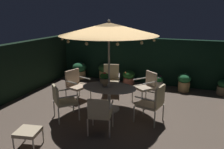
{
  "coord_description": "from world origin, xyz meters",
  "views": [
    {
      "loc": [
        2.02,
        -5.67,
        2.85
      ],
      "look_at": [
        -0.26,
        0.41,
        1.04
      ],
      "focal_mm": 35.67,
      "sensor_mm": 36.0,
      "label": 1
    }
  ],
  "objects_px": {
    "patio_chair_east": "(100,112)",
    "patio_umbrella": "(109,29)",
    "patio_chair_north": "(76,83)",
    "potted_plant_right_far": "(129,77)",
    "potted_plant_back_right": "(105,71)",
    "centerpiece_planter": "(105,78)",
    "ottoman_footrest": "(28,132)",
    "patio_chair_south": "(147,84)",
    "potted_plant_back_center": "(80,70)",
    "potted_plant_front_corner": "(184,82)",
    "patio_chair_southeast": "(153,101)",
    "patio_chair_northeast": "(62,99)",
    "patio_dining_table": "(109,92)",
    "potted_plant_left_near": "(223,87)",
    "potted_plant_left_far": "(159,82)",
    "patio_chair_southwest": "(111,77)"
  },
  "relations": [
    {
      "from": "patio_chair_east",
      "to": "patio_umbrella",
      "type": "bearing_deg",
      "value": 102.26
    },
    {
      "from": "patio_chair_north",
      "to": "potted_plant_right_far",
      "type": "relative_size",
      "value": 1.7
    },
    {
      "from": "potted_plant_right_far",
      "to": "potted_plant_back_right",
      "type": "bearing_deg",
      "value": 168.67
    },
    {
      "from": "patio_umbrella",
      "to": "potted_plant_back_right",
      "type": "distance_m",
      "value": 3.7
    },
    {
      "from": "centerpiece_planter",
      "to": "potted_plant_back_right",
      "type": "height_order",
      "value": "centerpiece_planter"
    },
    {
      "from": "centerpiece_planter",
      "to": "potted_plant_right_far",
      "type": "distance_m",
      "value": 2.64
    },
    {
      "from": "ottoman_footrest",
      "to": "potted_plant_right_far",
      "type": "height_order",
      "value": "potted_plant_right_far"
    },
    {
      "from": "centerpiece_planter",
      "to": "patio_chair_south",
      "type": "distance_m",
      "value": 1.55
    },
    {
      "from": "potted_plant_right_far",
      "to": "potted_plant_back_center",
      "type": "bearing_deg",
      "value": 179.86
    },
    {
      "from": "potted_plant_back_right",
      "to": "potted_plant_front_corner",
      "type": "distance_m",
      "value": 3.34
    },
    {
      "from": "centerpiece_planter",
      "to": "ottoman_footrest",
      "type": "height_order",
      "value": "centerpiece_planter"
    },
    {
      "from": "patio_chair_southeast",
      "to": "potted_plant_right_far",
      "type": "height_order",
      "value": "patio_chair_southeast"
    },
    {
      "from": "patio_chair_northeast",
      "to": "potted_plant_back_center",
      "type": "xyz_separation_m",
      "value": [
        -1.44,
        3.61,
        -0.17
      ]
    },
    {
      "from": "patio_chair_southeast",
      "to": "potted_plant_front_corner",
      "type": "distance_m",
      "value": 2.97
    },
    {
      "from": "patio_chair_east",
      "to": "ottoman_footrest",
      "type": "distance_m",
      "value": 1.65
    },
    {
      "from": "potted_plant_back_right",
      "to": "potted_plant_right_far",
      "type": "xyz_separation_m",
      "value": [
        1.17,
        -0.23,
        -0.08
      ]
    },
    {
      "from": "patio_dining_table",
      "to": "patio_umbrella",
      "type": "height_order",
      "value": "patio_umbrella"
    },
    {
      "from": "potted_plant_back_center",
      "to": "potted_plant_left_near",
      "type": "xyz_separation_m",
      "value": [
        5.78,
        0.08,
        -0.13
      ]
    },
    {
      "from": "potted_plant_back_center",
      "to": "potted_plant_left_far",
      "type": "bearing_deg",
      "value": -1.94
    },
    {
      "from": "centerpiece_planter",
      "to": "potted_plant_front_corner",
      "type": "height_order",
      "value": "centerpiece_planter"
    },
    {
      "from": "potted_plant_back_center",
      "to": "potted_plant_left_near",
      "type": "relative_size",
      "value": 1.37
    },
    {
      "from": "patio_chair_east",
      "to": "patio_chair_southeast",
      "type": "height_order",
      "value": "patio_chair_southeast"
    },
    {
      "from": "patio_chair_southeast",
      "to": "ottoman_footrest",
      "type": "bearing_deg",
      "value": -137.71
    },
    {
      "from": "patio_dining_table",
      "to": "potted_plant_left_near",
      "type": "height_order",
      "value": "patio_dining_table"
    },
    {
      "from": "patio_chair_north",
      "to": "potted_plant_back_center",
      "type": "xyz_separation_m",
      "value": [
        -1.05,
        2.17,
        -0.17
      ]
    },
    {
      "from": "patio_umbrella",
      "to": "patio_chair_northeast",
      "type": "xyz_separation_m",
      "value": [
        -0.97,
        -1.03,
        -1.84
      ]
    },
    {
      "from": "patio_umbrella",
      "to": "potted_plant_back_right",
      "type": "bearing_deg",
      "value": 114.98
    },
    {
      "from": "patio_chair_south",
      "to": "patio_chair_southwest",
      "type": "relative_size",
      "value": 0.93
    },
    {
      "from": "patio_chair_north",
      "to": "patio_chair_northeast",
      "type": "bearing_deg",
      "value": -74.77
    },
    {
      "from": "patio_umbrella",
      "to": "patio_chair_east",
      "type": "height_order",
      "value": "patio_umbrella"
    },
    {
      "from": "patio_umbrella",
      "to": "potted_plant_front_corner",
      "type": "height_order",
      "value": "patio_umbrella"
    },
    {
      "from": "patio_chair_north",
      "to": "patio_chair_southwest",
      "type": "distance_m",
      "value": 1.32
    },
    {
      "from": "potted_plant_back_center",
      "to": "ottoman_footrest",
      "type": "bearing_deg",
      "value": -73.64
    },
    {
      "from": "patio_chair_east",
      "to": "patio_chair_south",
      "type": "relative_size",
      "value": 0.96
    },
    {
      "from": "patio_umbrella",
      "to": "potted_plant_left_near",
      "type": "distance_m",
      "value": 4.8
    },
    {
      "from": "patio_chair_north",
      "to": "potted_plant_back_right",
      "type": "relative_size",
      "value": 1.38
    },
    {
      "from": "patio_umbrella",
      "to": "potted_plant_back_center",
      "type": "xyz_separation_m",
      "value": [
        -2.41,
        2.58,
        -2.01
      ]
    },
    {
      "from": "potted_plant_left_near",
      "to": "potted_plant_right_far",
      "type": "bearing_deg",
      "value": -178.57
    },
    {
      "from": "potted_plant_left_far",
      "to": "patio_chair_east",
      "type": "bearing_deg",
      "value": -101.71
    },
    {
      "from": "potted_plant_left_near",
      "to": "patio_chair_northeast",
      "type": "bearing_deg",
      "value": -139.63
    },
    {
      "from": "patio_chair_northeast",
      "to": "potted_plant_front_corner",
      "type": "bearing_deg",
      "value": 49.97
    },
    {
      "from": "patio_chair_north",
      "to": "potted_plant_left_near",
      "type": "distance_m",
      "value": 5.25
    },
    {
      "from": "patio_umbrella",
      "to": "patio_chair_northeast",
      "type": "bearing_deg",
      "value": -133.42
    },
    {
      "from": "patio_chair_south",
      "to": "potted_plant_back_center",
      "type": "distance_m",
      "value": 3.65
    },
    {
      "from": "patio_chair_north",
      "to": "potted_plant_back_center",
      "type": "distance_m",
      "value": 2.42
    },
    {
      "from": "patio_chair_northeast",
      "to": "potted_plant_left_near",
      "type": "relative_size",
      "value": 1.77
    },
    {
      "from": "patio_chair_east",
      "to": "potted_plant_left_near",
      "type": "height_order",
      "value": "patio_chair_east"
    },
    {
      "from": "potted_plant_front_corner",
      "to": "patio_chair_southwest",
      "type": "bearing_deg",
      "value": -154.32
    },
    {
      "from": "potted_plant_right_far",
      "to": "potted_plant_front_corner",
      "type": "bearing_deg",
      "value": -0.92
    },
    {
      "from": "patio_chair_northeast",
      "to": "potted_plant_left_far",
      "type": "height_order",
      "value": "patio_chair_northeast"
    }
  ]
}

